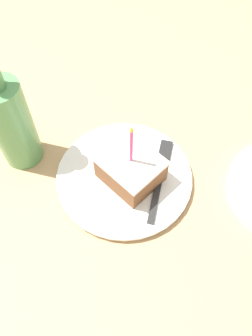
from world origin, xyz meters
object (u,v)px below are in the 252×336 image
at_px(plate, 126,178).
at_px(fork, 161,173).
at_px(bottle, 11,122).
at_px(cake_slice, 131,169).

height_order(plate, fork, fork).
bearing_deg(plate, bottle, -62.08).
height_order(cake_slice, fork, cake_slice).
xyz_separation_m(plate, bottle, (0.10, -0.19, 0.09)).
xyz_separation_m(plate, fork, (-0.05, 0.04, 0.01)).
distance_m(cake_slice, bottle, 0.23).
distance_m(plate, cake_slice, 0.04).
bearing_deg(plate, cake_slice, 121.48).
bearing_deg(cake_slice, bottle, -61.94).
relative_size(cake_slice, fork, 0.88).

